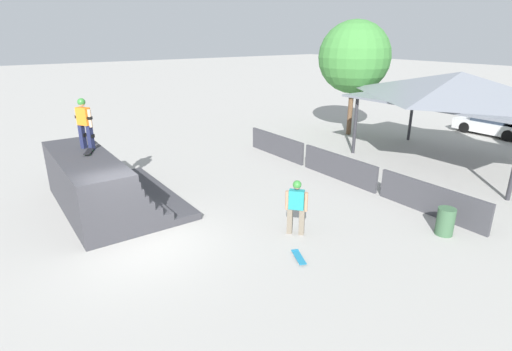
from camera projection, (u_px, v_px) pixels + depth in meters
The scene contains 11 objects.
ground_plane at pixel (139, 242), 11.64m from camera, with size 160.00×160.00×0.00m, color #A3A09B.
quarter_pipe_ramp at pixel (99, 185), 13.68m from camera, with size 5.67×3.61×1.94m.
skater_on_deck at pixel (84, 120), 13.62m from camera, with size 0.72×0.53×1.76m.
skateboard_on_deck at pixel (89, 152), 13.39m from camera, with size 0.82×0.51×0.09m.
bystander_walking at pixel (296, 203), 11.81m from camera, with size 0.57×0.53×1.72m.
skateboard_on_ground at pixel (299, 257), 10.78m from camera, with size 0.78×0.48×0.09m.
barrier_fence at pixel (339, 167), 16.52m from camera, with size 12.33×0.12×1.05m.
pavilion_shelter at pixel (459, 88), 17.54m from camera, with size 8.74×5.41×4.18m.
tree_far_back at pixel (354, 57), 22.61m from camera, with size 4.06×4.06×6.51m.
trash_bin at pixel (445, 221), 11.97m from camera, with size 0.52×0.52×0.85m, color #385B3D.
parked_car_white at pixel (493, 125), 23.73m from camera, with size 4.18×1.80×1.27m.
Camera 1 is at (10.39, -3.13, 5.76)m, focal length 28.00 mm.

